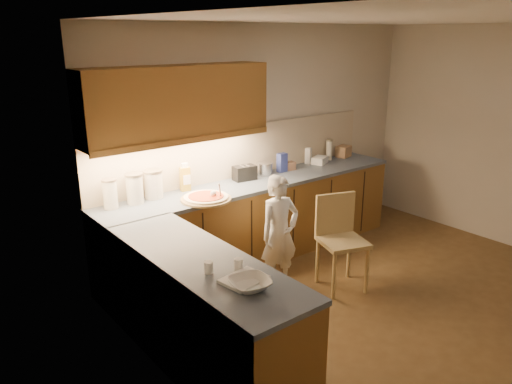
% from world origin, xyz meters
% --- Properties ---
extents(room, '(4.54, 4.50, 2.62)m').
position_xyz_m(room, '(0.00, 0.00, 1.68)').
color(room, brown).
rests_on(room, ground).
extents(l_counter, '(3.77, 2.62, 0.92)m').
position_xyz_m(l_counter, '(-0.92, 1.25, 0.46)').
color(l_counter, brown).
rests_on(l_counter, ground).
extents(backsplash, '(3.75, 0.02, 0.58)m').
position_xyz_m(backsplash, '(-0.38, 1.99, 1.21)').
color(backsplash, beige).
rests_on(backsplash, l_counter).
extents(upper_cabinets, '(1.95, 0.36, 0.73)m').
position_xyz_m(upper_cabinets, '(-1.27, 1.82, 1.85)').
color(upper_cabinets, brown).
rests_on(upper_cabinets, ground).
extents(pizza_on_board, '(0.50, 0.50, 0.20)m').
position_xyz_m(pizza_on_board, '(-1.19, 1.50, 0.94)').
color(pizza_on_board, tan).
rests_on(pizza_on_board, l_counter).
extents(child, '(0.46, 0.32, 1.20)m').
position_xyz_m(child, '(-0.69, 0.97, 0.60)').
color(child, white).
rests_on(child, ground).
extents(wooden_chair, '(0.55, 0.55, 0.95)m').
position_xyz_m(wooden_chair, '(-0.15, 0.66, 0.55)').
color(wooden_chair, tan).
rests_on(wooden_chair, ground).
extents(mixing_bowl, '(0.31, 0.31, 0.07)m').
position_xyz_m(mixing_bowl, '(-1.95, -0.18, 0.95)').
color(mixing_bowl, white).
rests_on(mixing_bowl, l_counter).
extents(canister_a, '(0.14, 0.14, 0.29)m').
position_xyz_m(canister_a, '(-2.02, 1.85, 1.06)').
color(canister_a, white).
rests_on(canister_a, l_counter).
extents(canister_b, '(0.17, 0.17, 0.30)m').
position_xyz_m(canister_b, '(-1.78, 1.84, 1.07)').
color(canister_b, silver).
rests_on(canister_b, l_counter).
extents(canister_c, '(0.15, 0.15, 0.28)m').
position_xyz_m(canister_c, '(-1.58, 1.87, 1.06)').
color(canister_c, silver).
rests_on(canister_c, l_counter).
extents(canister_d, '(0.18, 0.18, 0.29)m').
position_xyz_m(canister_d, '(-1.55, 1.88, 1.06)').
color(canister_d, silver).
rests_on(canister_d, l_counter).
extents(oil_jug, '(0.11, 0.09, 0.30)m').
position_xyz_m(oil_jug, '(-1.19, 1.89, 1.06)').
color(oil_jug, gold).
rests_on(oil_jug, l_counter).
extents(toaster, '(0.27, 0.18, 0.17)m').
position_xyz_m(toaster, '(-0.47, 1.82, 1.00)').
color(toaster, black).
rests_on(toaster, l_counter).
extents(steel_pot, '(0.19, 0.19, 0.15)m').
position_xyz_m(steel_pot, '(-0.16, 1.85, 0.99)').
color(steel_pot, silver).
rests_on(steel_pot, l_counter).
extents(blue_box, '(0.11, 0.08, 0.22)m').
position_xyz_m(blue_box, '(0.09, 1.82, 1.03)').
color(blue_box, '#35439F').
rests_on(blue_box, l_counter).
extents(card_box_a, '(0.15, 0.11, 0.10)m').
position_xyz_m(card_box_a, '(0.21, 1.83, 0.97)').
color(card_box_a, '#986D51').
rests_on(card_box_a, l_counter).
extents(white_bottle, '(0.09, 0.09, 0.20)m').
position_xyz_m(white_bottle, '(0.60, 1.90, 1.02)').
color(white_bottle, silver).
rests_on(white_bottle, l_counter).
extents(flat_pack, '(0.26, 0.22, 0.09)m').
position_xyz_m(flat_pack, '(0.72, 1.82, 0.96)').
color(flat_pack, white).
rests_on(flat_pack, l_counter).
extents(tall_jar, '(0.08, 0.08, 0.26)m').
position_xyz_m(tall_jar, '(0.96, 1.89, 1.05)').
color(tall_jar, silver).
rests_on(tall_jar, l_counter).
extents(card_box_b, '(0.22, 0.19, 0.15)m').
position_xyz_m(card_box_b, '(1.22, 1.87, 0.99)').
color(card_box_b, tan).
rests_on(card_box_b, l_counter).
extents(dough_cloth, '(0.32, 0.27, 0.02)m').
position_xyz_m(dough_cloth, '(-1.92, -0.07, 0.93)').
color(dough_cloth, white).
rests_on(dough_cloth, l_counter).
extents(spice_jar_a, '(0.08, 0.08, 0.08)m').
position_xyz_m(spice_jar_a, '(-2.03, 0.17, 0.96)').
color(spice_jar_a, white).
rests_on(spice_jar_a, l_counter).
extents(spice_jar_b, '(0.08, 0.08, 0.08)m').
position_xyz_m(spice_jar_b, '(-1.85, 0.08, 0.96)').
color(spice_jar_b, white).
rests_on(spice_jar_b, l_counter).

